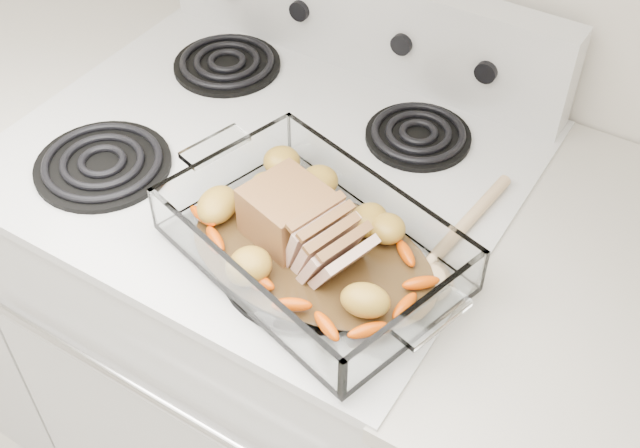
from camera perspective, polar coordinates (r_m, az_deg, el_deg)
The scene contains 6 objects.
electric_range at distance 1.60m, azimuth -3.18°, elevation -7.41°, with size 0.78×0.70×1.12m.
counter_left at distance 1.95m, azimuth -19.52°, elevation 0.94°, with size 0.58×0.68×0.93m.
baking_dish at distance 1.08m, azimuth -0.56°, elevation -1.70°, with size 0.39×0.25×0.07m.
pork_roast at distance 1.07m, azimuth -1.77°, elevation -0.16°, with size 0.18×0.10×0.08m.
roast_vegetables at distance 1.09m, azimuth 0.23°, elevation -0.24°, with size 0.34×0.19×0.04m.
wooden_spoon at distance 1.11m, azimuth 8.86°, elevation -2.23°, with size 0.06×0.29×0.02m.
Camera 1 is at (0.59, 0.88, 1.75)m, focal length 45.00 mm.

